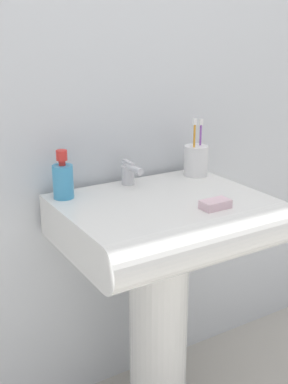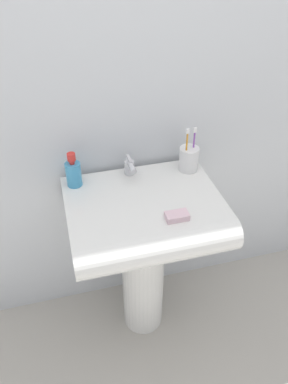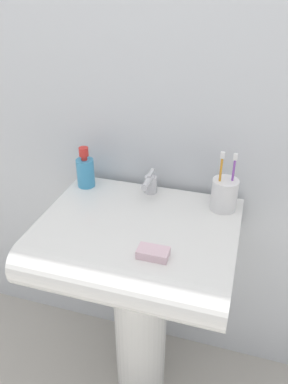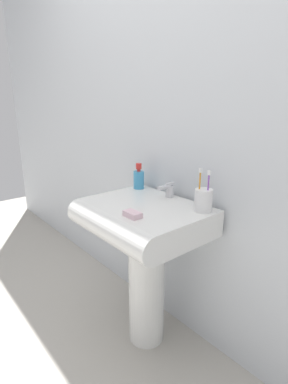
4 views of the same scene
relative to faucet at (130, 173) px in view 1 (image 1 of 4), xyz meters
The scene contains 7 objects.
wall_back 0.40m from the faucet, 82.51° to the left, with size 5.00×0.05×2.40m, color silver.
sink_pedestal 0.51m from the faucet, 85.23° to the right, with size 0.19×0.19×0.65m, color white.
sink_basin 0.23m from the faucet, 86.35° to the right, with size 0.59×0.48×0.13m.
faucet is the anchor object (origin of this frame).
toothbrush_cup 0.25m from the faucet, ahead, with size 0.08×0.08×0.20m.
soap_bottle 0.23m from the faucet, behind, with size 0.06×0.06×0.14m.
bar_soap 0.32m from the faucet, 72.51° to the right, with size 0.08×0.05×0.02m, color silver.
Camera 1 is at (-0.73, -1.12, 1.24)m, focal length 45.00 mm.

